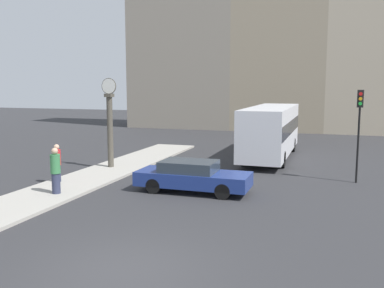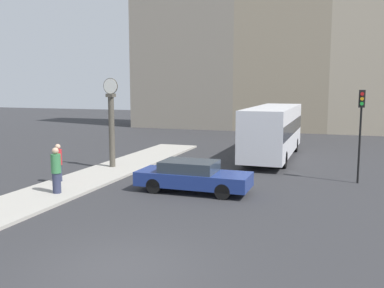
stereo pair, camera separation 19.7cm
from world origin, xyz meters
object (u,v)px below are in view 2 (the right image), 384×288
at_px(bus_distant, 273,129).
at_px(traffic_light_far, 361,117).
at_px(pedestrian_green_hoodie, 56,170).
at_px(sedan_car, 193,176).
at_px(pedestrian_red_top, 58,162).
at_px(street_clock, 111,123).

xyz_separation_m(bus_distant, traffic_light_far, (4.56, -5.43, 1.19)).
bearing_deg(pedestrian_green_hoodie, bus_distant, 60.23).
distance_m(sedan_car, traffic_light_far, 7.83).
xyz_separation_m(sedan_car, pedestrian_red_top, (-6.02, -0.58, 0.30)).
bearing_deg(pedestrian_green_hoodie, street_clock, 97.26).
height_order(traffic_light_far, pedestrian_red_top, traffic_light_far).
bearing_deg(traffic_light_far, pedestrian_green_hoodie, -151.01).
xyz_separation_m(traffic_light_far, pedestrian_green_hoodie, (-11.23, -6.22, -1.91)).
relative_size(street_clock, pedestrian_green_hoodie, 2.53).
bearing_deg(pedestrian_green_hoodie, sedan_car, 26.10).
distance_m(street_clock, pedestrian_green_hoodie, 5.80).
bearing_deg(bus_distant, sedan_car, -101.28).
xyz_separation_m(pedestrian_red_top, pedestrian_green_hoodie, (1.21, -1.78, 0.06)).
xyz_separation_m(sedan_car, bus_distant, (1.85, 9.29, 1.08)).
bearing_deg(street_clock, traffic_light_far, 3.01).
distance_m(sedan_car, street_clock, 6.63).
height_order(sedan_car, traffic_light_far, traffic_light_far).
bearing_deg(traffic_light_far, pedestrian_red_top, -160.36).
height_order(traffic_light_far, street_clock, street_clock).
relative_size(sedan_car, bus_distant, 0.48).
bearing_deg(pedestrian_red_top, pedestrian_green_hoodie, -55.72).
height_order(bus_distant, traffic_light_far, traffic_light_far).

